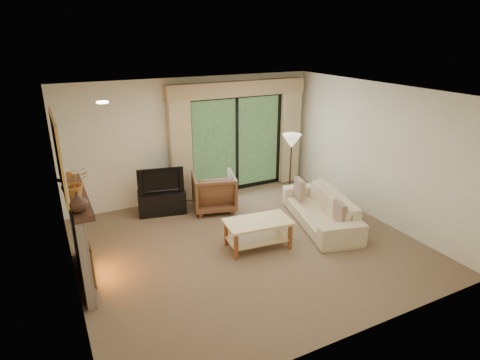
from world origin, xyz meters
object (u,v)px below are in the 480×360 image
armchair (214,192)px  sofa (320,209)px  media_console (162,202)px  coffee_table (258,234)px

armchair → sofa: 2.17m
media_console → sofa: sofa is taller
sofa → coffee_table: 1.50m
media_console → sofa: (2.54, -1.84, 0.07)m
media_console → armchair: armchair is taller
sofa → coffee_table: bearing=-66.6°
media_console → coffee_table: bearing=-51.6°
sofa → coffee_table: (-1.49, -0.23, -0.06)m
coffee_table → armchair: bearing=97.4°
armchair → coffee_table: size_ratio=0.78×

